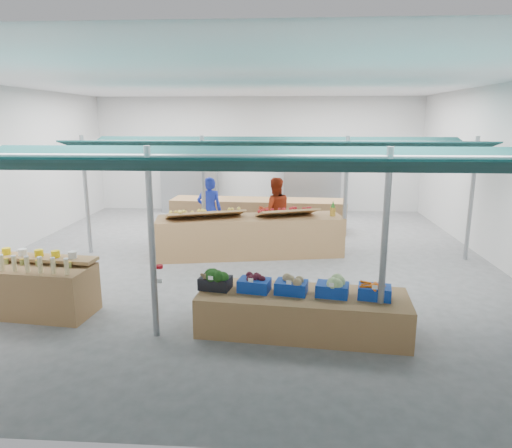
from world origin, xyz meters
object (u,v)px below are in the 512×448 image
object	(u,v)px
bottle_shelf	(38,288)
vendor_right	(275,211)
veg_counter	(302,313)
vendor_left	(210,210)
fruit_counter	(250,236)

from	to	relation	value
bottle_shelf	vendor_right	bearing A→B (deg)	56.44
veg_counter	vendor_left	xyz separation A→B (m)	(-2.37, 5.34, 0.60)
fruit_counter	vendor_left	xyz separation A→B (m)	(-1.20, 1.10, 0.43)
veg_counter	vendor_left	size ratio (longest dim) A/B	1.80
vendor_right	fruit_counter	bearing A→B (deg)	51.45
veg_counter	fruit_counter	distance (m)	4.40
fruit_counter	vendor_left	size ratio (longest dim) A/B	2.50
fruit_counter	vendor_right	bearing A→B (deg)	51.45
veg_counter	vendor_left	world-z (taller)	vendor_left
fruit_counter	vendor_right	xyz separation A→B (m)	(0.60, 1.10, 0.43)
bottle_shelf	veg_counter	size ratio (longest dim) A/B	0.61
veg_counter	vendor_right	distance (m)	5.40
veg_counter	fruit_counter	size ratio (longest dim) A/B	0.72
fruit_counter	vendor_right	distance (m)	1.32
vendor_left	veg_counter	bearing A→B (deg)	104.04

